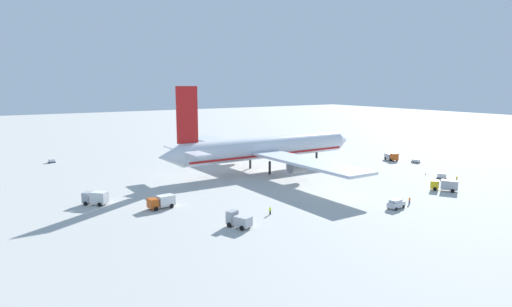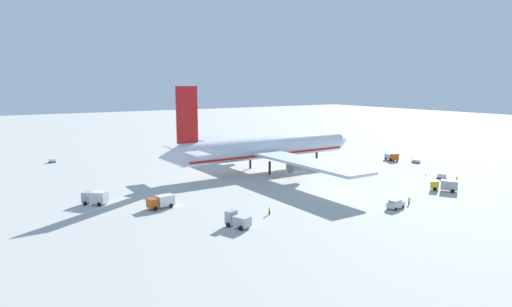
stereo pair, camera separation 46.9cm
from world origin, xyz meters
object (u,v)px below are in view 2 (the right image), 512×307
ground_worker_1 (409,201)px  service_truck_1 (392,157)px  baggage_cart_1 (52,161)px  traffic_cone_1 (260,145)px  service_truck_0 (161,201)px  service_truck_4 (95,197)px  baggage_cart_2 (442,176)px  baggage_cart_0 (416,161)px  traffic_cone_2 (275,148)px  airliner (264,148)px  traffic_cone_0 (426,174)px  ground_worker_2 (269,211)px  service_van (396,204)px  service_truck_3 (238,220)px  ground_worker_0 (457,179)px  traffic_cone_4 (257,146)px  traffic_cone_3 (324,147)px  service_truck_2 (445,185)px

ground_worker_1 → service_truck_1: bearing=44.3°
ground_worker_1 → baggage_cart_1: bearing=121.3°
ground_worker_1 → traffic_cone_1: (20.66, 92.15, -0.55)m
service_truck_0 → service_truck_4: (-11.15, 10.14, 0.13)m
traffic_cone_1 → baggage_cart_2: bearing=-84.1°
baggage_cart_0 → traffic_cone_2: size_ratio=6.16×
airliner → traffic_cone_0: bearing=-39.8°
baggage_cart_0 → ground_worker_2: ground_worker_2 is taller
service_van → ground_worker_2: 26.98m
service_truck_4 → ground_worker_1: 68.13m
service_truck_1 → airliner: bearing=169.6°
service_truck_4 → traffic_cone_1: size_ratio=9.67×
service_truck_3 → ground_worker_0: bearing=0.6°
service_van → traffic_cone_4: bearing=75.2°
service_truck_4 → traffic_cone_3: size_ratio=9.67×
service_truck_1 → traffic_cone_0: size_ratio=9.86×
ground_worker_1 → baggage_cart_2: bearing=22.9°
airliner → traffic_cone_3: size_ratio=150.07×
service_truck_0 → traffic_cone_1: (67.25, 66.14, -1.19)m
service_truck_3 → ground_worker_2: 9.86m
traffic_cone_4 → baggage_cart_2: bearing=-83.1°
service_van → traffic_cone_0: 39.02m
baggage_cart_0 → traffic_cone_4: 64.96m
baggage_cart_1 → traffic_cone_1: size_ratio=5.26×
traffic_cone_1 → service_truck_4: bearing=-144.5°
baggage_cart_2 → traffic_cone_4: size_ratio=5.13×
service_truck_3 → traffic_cone_1: bearing=55.0°
service_truck_2 → service_truck_4: 81.78m
baggage_cart_2 → ground_worker_0: (-0.50, -4.86, 0.07)m
service_van → traffic_cone_3: service_van is taller
traffic_cone_0 → ground_worker_0: bearing=-95.0°
baggage_cart_2 → traffic_cone_0: (0.40, 5.39, -0.52)m
ground_worker_0 → traffic_cone_3: (10.96, 65.89, -0.60)m
traffic_cone_0 → traffic_cone_2: 64.85m
traffic_cone_0 → traffic_cone_3: 56.54m
service_truck_3 → ground_worker_1: bearing=-9.6°
ground_worker_2 → traffic_cone_2: (51.42, 72.00, -0.54)m
ground_worker_0 → ground_worker_2: 58.44m
service_truck_1 → traffic_cone_0: 23.92m
service_van → baggage_cart_0: (48.46, 32.35, -0.38)m
service_truck_2 → ground_worker_1: bearing=-169.8°
service_truck_3 → baggage_cart_2: bearing=4.7°
traffic_cone_2 → traffic_cone_4: bearing=102.2°
airliner → baggage_cart_0: 52.78m
airliner → service_truck_1: size_ratio=15.22×
service_truck_2 → traffic_cone_3: (22.39, 70.18, -1.24)m
service_truck_2 → baggage_cart_0: bearing=47.4°
baggage_cart_2 → service_truck_3: bearing=-175.3°
service_truck_2 → traffic_cone_1: (3.62, 89.10, -1.24)m
service_truck_1 → traffic_cone_2: 46.74m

